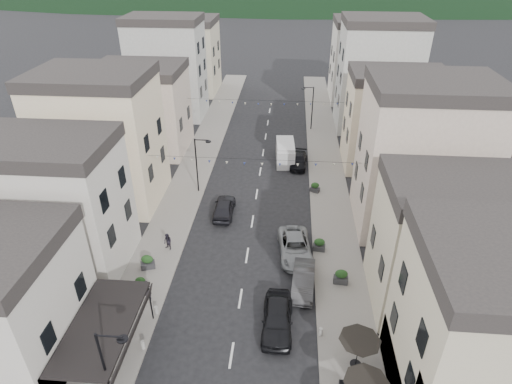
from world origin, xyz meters
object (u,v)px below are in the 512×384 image
Objects in this scene: parked_car_b at (303,280)px; parked_car_e at (224,207)px; parked_car_a at (277,318)px; pedestrian_b at (168,242)px; pedestrian_a at (147,290)px; parked_car_d at (299,161)px; delivery_van at (285,152)px; parked_car_c at (295,247)px.

parked_car_e is at bearing 132.04° from parked_car_b.
pedestrian_b is at bearing 141.42° from parked_car_a.
parked_car_a is 12.17m from pedestrian_b.
pedestrian_b is (-0.04, 5.83, -0.05)m from pedestrian_a.
delivery_van reaches higher than parked_car_d.
parked_car_e is 2.98× the size of pedestrian_b.
delivery_van is (-1.86, 21.41, 0.46)m from parked_car_b.
pedestrian_b is (-9.51, 7.60, 0.03)m from parked_car_a.
delivery_van is at bearing 95.52° from pedestrian_b.
parked_car_a is 0.96× the size of delivery_van.
parked_car_b is 1.00× the size of parked_car_e.
pedestrian_a is (-10.64, -6.12, 0.16)m from parked_car_c.
parked_car_a is 0.89× the size of parked_car_c.
pedestrian_a reaches higher than parked_car_a.
parked_car_c is 3.44× the size of pedestrian_a.
delivery_van reaches higher than pedestrian_b.
pedestrian_a is (-9.41, -23.61, -0.27)m from delivery_van.
parked_car_a is at bearing -16.75° from pedestrian_a.
parked_car_b is at bearing -88.42° from delivery_van.
parked_car_a is 25.38m from delivery_van.
parked_car_d is at bearing 57.72° from pedestrian_a.
parked_car_b is 2.97× the size of pedestrian_b.
parked_car_b is at bearing 65.65° from parked_car_a.
pedestrian_a is (-9.47, 1.77, 0.08)m from parked_car_a.
delivery_van is (-0.06, 25.38, 0.35)m from parked_car_a.
parked_car_d is at bearing -38.93° from delivery_van.
parked_car_b is 0.87× the size of delivery_van.
pedestrian_a is (-3.87, -11.68, 0.16)m from parked_car_e.
pedestrian_a is at bearing -111.34° from parked_car_d.
parked_car_e is (-7.15, -10.78, 0.14)m from parked_car_d.
delivery_van is 3.41× the size of pedestrian_b.
parked_car_c is at bearing 103.22° from parked_car_b.
parked_car_a is at bearing 111.97° from parked_car_e.
parked_car_c is 17.54m from delivery_van.
parked_car_b is at bearing 4.86° from pedestrian_a.
parked_car_b is 11.48m from pedestrian_a.
parked_car_d is 25.01m from pedestrian_a.
parked_car_a is at bearing -104.96° from parked_car_c.
parked_car_c is at bearing 35.05° from pedestrian_b.
parked_car_e reaches higher than parked_car_d.
parked_car_d is 12.93m from parked_car_e.
pedestrian_b is at bearing -118.83° from parked_car_d.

